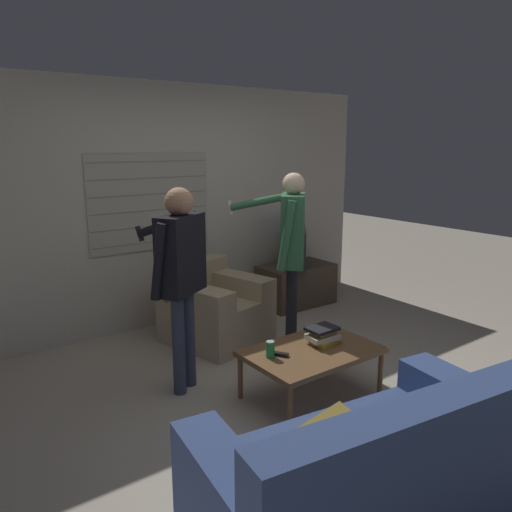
{
  "coord_description": "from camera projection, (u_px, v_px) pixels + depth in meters",
  "views": [
    {
      "loc": [
        -2.42,
        -2.79,
        1.94
      ],
      "look_at": [
        0.03,
        0.54,
        1.0
      ],
      "focal_mm": 35.0,
      "sensor_mm": 36.0,
      "label": 1
    }
  ],
  "objects": [
    {
      "name": "armchair_beige",
      "position": [
        214.0,
        309.0,
        4.98
      ],
      "size": [
        1.01,
        1.04,
        0.76
      ],
      "rotation": [
        0.0,
        0.0,
        3.38
      ],
      "color": "tan",
      "rests_on": "ground_plane"
    },
    {
      "name": "wall_back",
      "position": [
        171.0,
        206.0,
        5.32
      ],
      "size": [
        5.2,
        0.08,
        2.55
      ],
      "color": "#BCB7A8",
      "rests_on": "ground_plane"
    },
    {
      "name": "soda_can",
      "position": [
        270.0,
        349.0,
        3.68
      ],
      "size": [
        0.07,
        0.07,
        0.13
      ],
      "color": "#238E47",
      "rests_on": "coffee_table"
    },
    {
      "name": "tv_stand",
      "position": [
        296.0,
        285.0,
        6.1
      ],
      "size": [
        0.89,
        0.53,
        0.49
      ],
      "color": "#4C3D2D",
      "rests_on": "ground_plane"
    },
    {
      "name": "ground_plane",
      "position": [
        293.0,
        389.0,
        4.02
      ],
      "size": [
        16.0,
        16.0,
        0.0
      ],
      "primitive_type": "plane",
      "color": "#B2A893"
    },
    {
      "name": "tv",
      "position": [
        296.0,
        247.0,
        5.99
      ],
      "size": [
        0.68,
        0.75,
        0.46
      ],
      "rotation": [
        0.0,
        0.0,
        4.01
      ],
      "color": "#2D2D33",
      "rests_on": "tv_stand"
    },
    {
      "name": "coffee_table",
      "position": [
        312.0,
        353.0,
        3.84
      ],
      "size": [
        1.01,
        0.67,
        0.39
      ],
      "color": "brown",
      "rests_on": "ground_plane"
    },
    {
      "name": "person_left_standing",
      "position": [
        180.0,
        265.0,
        3.81
      ],
      "size": [
        0.53,
        0.82,
        1.62
      ],
      "rotation": [
        0.0,
        0.0,
        0.53
      ],
      "color": "#33384C",
      "rests_on": "ground_plane"
    },
    {
      "name": "person_right_standing",
      "position": [
        291.0,
        241.0,
        4.48
      ],
      "size": [
        0.53,
        0.84,
        1.69
      ],
      "rotation": [
        0.0,
        0.0,
        0.83
      ],
      "color": "black",
      "rests_on": "ground_plane"
    },
    {
      "name": "spare_remote",
      "position": [
        280.0,
        354.0,
        3.72
      ],
      "size": [
        0.1,
        0.13,
        0.02
      ],
      "rotation": [
        0.0,
        0.0,
        0.54
      ],
      "color": "black",
      "rests_on": "coffee_table"
    },
    {
      "name": "couch_blue",
      "position": [
        376.0,
        479.0,
        2.47
      ],
      "size": [
        1.86,
        1.14,
        0.89
      ],
      "rotation": [
        0.0,
        0.0,
        -0.13
      ],
      "color": "#384C7F",
      "rests_on": "ground_plane"
    },
    {
      "name": "book_stack",
      "position": [
        323.0,
        335.0,
        3.93
      ],
      "size": [
        0.26,
        0.2,
        0.13
      ],
      "color": "gold",
      "rests_on": "coffee_table"
    }
  ]
}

